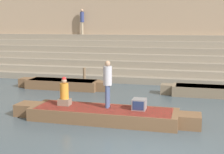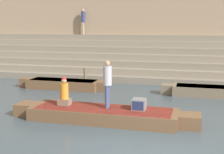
% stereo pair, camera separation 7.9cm
% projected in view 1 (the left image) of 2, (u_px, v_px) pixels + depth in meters
% --- Properties ---
extents(ground_plane, '(120.00, 120.00, 0.00)m').
position_uv_depth(ground_plane, '(153.00, 152.00, 8.10)').
color(ground_plane, '#3D4C56').
extents(ghat_steps, '(36.00, 4.02, 2.64)m').
position_uv_depth(ghat_steps, '(177.00, 63.00, 19.21)').
color(ghat_steps, gray).
rests_on(ghat_steps, ground).
extents(back_wall, '(34.20, 1.28, 7.16)m').
position_uv_depth(back_wall, '(180.00, 21.00, 20.73)').
color(back_wall, tan).
rests_on(back_wall, ground).
extents(rowboat_main, '(6.51, 1.55, 0.44)m').
position_uv_depth(rowboat_main, '(103.00, 114.00, 10.72)').
color(rowboat_main, brown).
rests_on(rowboat_main, ground).
extents(person_standing, '(0.30, 0.30, 1.63)m').
position_uv_depth(person_standing, '(108.00, 81.00, 10.66)').
color(person_standing, '#3D4C75').
rests_on(person_standing, rowboat_main).
extents(person_rowing, '(0.42, 0.33, 1.03)m').
position_uv_depth(person_rowing, '(64.00, 94.00, 11.06)').
color(person_rowing, '#756656').
rests_on(person_rowing, rowboat_main).
extents(tv_set, '(0.45, 0.47, 0.37)m').
position_uv_depth(tv_set, '(139.00, 104.00, 10.51)').
color(tv_set, slate).
rests_on(tv_set, rowboat_main).
extents(moored_boat_shore, '(5.04, 1.15, 0.47)m').
position_uv_depth(moored_boat_shore, '(216.00, 91.00, 14.41)').
color(moored_boat_shore, '#756651').
rests_on(moored_boat_shore, ground).
extents(moored_boat_distant, '(4.84, 1.15, 0.47)m').
position_uv_depth(moored_boat_distant, '(63.00, 84.00, 16.20)').
color(moored_boat_distant, brown).
rests_on(moored_boat_distant, ground).
extents(mooring_post, '(0.15, 0.15, 0.97)m').
position_uv_depth(mooring_post, '(84.00, 77.00, 17.09)').
color(mooring_post, brown).
rests_on(mooring_post, ground).
extents(person_on_steps, '(0.27, 0.27, 1.74)m').
position_uv_depth(person_on_steps, '(82.00, 19.00, 21.48)').
color(person_on_steps, gray).
rests_on(person_on_steps, ghat_steps).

